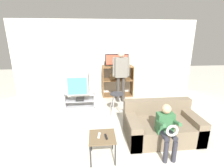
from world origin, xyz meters
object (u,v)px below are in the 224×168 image
at_px(remote_control_black, 106,137).
at_px(person_standing_adult, 121,72).
at_px(snack_table, 102,139).
at_px(person_seated_child, 167,127).
at_px(television_flat, 117,61).
at_px(tv_stand, 80,99).
at_px(television_main, 79,83).
at_px(remote_control_white, 99,135).
at_px(couch, 161,126).
at_px(media_shelf, 118,81).
at_px(folding_stool, 117,97).

distance_m(remote_control_black, person_standing_adult, 2.67).
height_order(snack_table, remote_control_black, remote_control_black).
distance_m(snack_table, person_seated_child, 1.15).
relative_size(television_flat, person_standing_adult, 0.48).
relative_size(tv_stand, television_main, 1.32).
bearing_deg(television_flat, snack_table, -101.91).
bearing_deg(person_standing_adult, tv_stand, -170.51).
distance_m(remote_control_white, person_seated_child, 1.19).
bearing_deg(person_seated_child, remote_control_white, 179.31).
height_order(television_main, person_standing_adult, person_standing_adult).
height_order(tv_stand, remote_control_white, remote_control_white).
distance_m(snack_table, person_standing_adult, 2.67).
distance_m(couch, person_standing_adult, 2.20).
bearing_deg(tv_stand, person_seated_child, -53.16).
height_order(tv_stand, person_standing_adult, person_standing_adult).
bearing_deg(television_main, person_standing_adult, 9.23).
relative_size(snack_table, person_standing_adult, 0.28).
relative_size(couch, person_seated_child, 1.59).
bearing_deg(couch, remote_control_black, -155.91).
distance_m(media_shelf, remote_control_white, 3.14).
relative_size(folding_stool, snack_table, 1.37).
xyz_separation_m(television_flat, couch, (0.62, -2.54, -1.00)).
xyz_separation_m(television_main, person_standing_adult, (1.30, 0.21, 0.26)).
bearing_deg(folding_stool, television_main, 146.85).
bearing_deg(remote_control_black, television_main, 98.78).
bearing_deg(snack_table, person_seated_child, 0.30).
xyz_separation_m(media_shelf, television_flat, (-0.03, -0.03, 0.72)).
relative_size(person_standing_adult, person_seated_child, 1.75).
distance_m(television_main, couch, 2.62).
bearing_deg(tv_stand, couch, -44.18).
xyz_separation_m(television_main, media_shelf, (1.28, 0.78, -0.19)).
bearing_deg(person_seated_child, snack_table, -179.70).
bearing_deg(remote_control_black, tv_stand, 98.28).
bearing_deg(remote_control_black, remote_control_white, 149.02).
height_order(television_main, couch, television_main).
relative_size(remote_control_black, couch, 0.10).
bearing_deg(person_standing_adult, television_main, -170.77).
bearing_deg(media_shelf, television_flat, -138.86).
bearing_deg(remote_control_black, couch, 16.97).
bearing_deg(snack_table, media_shelf, 77.62).
relative_size(tv_stand, person_standing_adult, 0.54).
xyz_separation_m(tv_stand, remote_control_black, (0.64, -2.32, 0.22)).
relative_size(tv_stand, media_shelf, 0.83).
bearing_deg(remote_control_black, snack_table, 147.03).
bearing_deg(snack_table, couch, 21.87).
relative_size(snack_table, couch, 0.30).
xyz_separation_m(television_main, couch, (1.86, -1.79, -0.47)).
relative_size(media_shelf, person_seated_child, 1.14).
bearing_deg(television_main, snack_table, -75.34).
bearing_deg(person_seated_child, folding_stool, 112.97).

